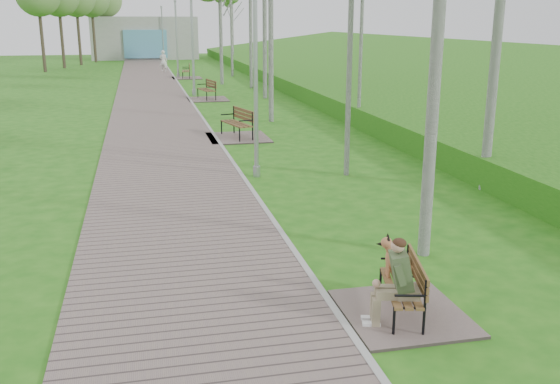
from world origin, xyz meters
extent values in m
plane|color=#1F6113|center=(0.00, 0.00, 0.00)|extent=(120.00, 120.00, 0.00)
cube|color=#72605C|center=(-1.75, 21.50, 0.02)|extent=(3.50, 67.00, 0.04)
cube|color=#999993|center=(0.00, 21.50, 0.03)|extent=(0.10, 67.00, 0.05)
cube|color=#478E23|center=(12.00, 20.00, 0.00)|extent=(14.00, 70.00, 1.60)
cube|color=#9E9E99|center=(-1.50, 51.00, 2.00)|extent=(10.00, 5.00, 4.00)
cube|color=#5498BC|center=(-1.50, 48.40, 1.50)|extent=(4.00, 0.20, 2.60)
cube|color=#72605C|center=(0.85, -6.34, 0.02)|extent=(1.53, 1.70, 0.04)
cube|color=brown|center=(0.80, -6.34, 0.38)|extent=(0.68, 1.33, 0.03)
cube|color=brown|center=(0.99, -6.39, 0.61)|extent=(0.34, 1.25, 0.28)
cube|color=#72605C|center=(0.70, 6.52, 0.02)|extent=(1.92, 2.13, 0.04)
cube|color=brown|center=(0.65, 6.52, 0.48)|extent=(0.87, 1.67, 0.04)
cube|color=brown|center=(0.90, 6.58, 0.77)|extent=(0.44, 1.56, 0.35)
cube|color=#72605C|center=(0.85, 16.85, 0.02)|extent=(1.89, 2.10, 0.04)
cube|color=brown|center=(0.80, 16.85, 0.47)|extent=(0.76, 1.63, 0.04)
cube|color=brown|center=(1.04, 16.89, 0.75)|extent=(0.34, 1.55, 0.35)
cube|color=#72605C|center=(0.76, 28.48, 0.02)|extent=(1.89, 2.10, 0.04)
cube|color=brown|center=(0.71, 28.48, 0.47)|extent=(0.59, 1.60, 0.04)
cube|color=brown|center=(0.96, 28.46, 0.75)|extent=(0.16, 1.57, 0.35)
cylinder|color=#9EA0A6|center=(0.35, 1.34, 0.13)|extent=(0.18, 0.18, 0.27)
cylinder|color=#9EA0A6|center=(0.35, 1.34, 2.22)|extent=(0.11, 0.11, 4.43)
cylinder|color=#9EA0A6|center=(0.38, 18.68, 0.16)|extent=(0.22, 0.22, 0.32)
cylinder|color=#9EA0A6|center=(0.38, 18.68, 2.70)|extent=(0.13, 0.13, 5.40)
cylinder|color=#9EA0A6|center=(0.26, 29.24, 0.15)|extent=(0.19, 0.19, 0.29)
cylinder|color=#9EA0A6|center=(0.26, 29.24, 2.43)|extent=(0.12, 0.12, 4.87)
cylinder|color=#9EA0A6|center=(0.26, 29.24, 4.92)|extent=(0.18, 0.18, 0.24)
cylinder|color=#9EA0A6|center=(0.14, 48.32, 0.14)|extent=(0.19, 0.19, 0.29)
cylinder|color=#9EA0A6|center=(0.14, 48.32, 2.40)|extent=(0.11, 0.11, 4.79)
cylinder|color=#9EA0A6|center=(0.14, 48.32, 4.84)|extent=(0.17, 0.17, 0.24)
imported|color=white|center=(-0.47, 34.22, 0.78)|extent=(0.67, 0.57, 1.56)
cylinder|color=silver|center=(2.54, 1.03, 3.83)|extent=(0.16, 0.16, 7.66)
cylinder|color=silver|center=(3.66, 16.79, 4.50)|extent=(0.20, 0.20, 9.00)
cylinder|color=silver|center=(2.50, 24.10, 3.73)|extent=(0.19, 0.19, 7.46)
cylinder|color=silver|center=(3.89, 29.26, 4.64)|extent=(0.18, 0.18, 9.29)
cylinder|color=silver|center=(5.71, 40.95, 3.42)|extent=(0.16, 0.16, 6.84)
camera|label=1|loc=(-2.33, -13.20, 3.70)|focal=40.00mm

